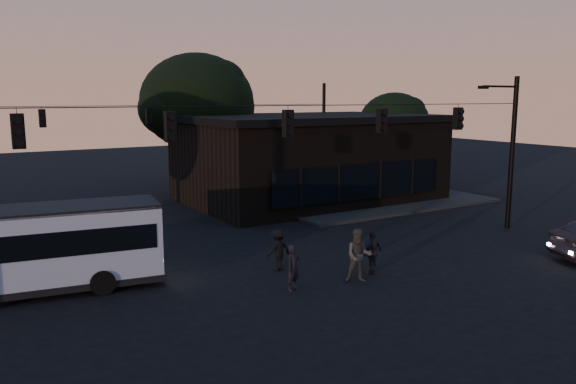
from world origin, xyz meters
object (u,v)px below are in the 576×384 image
pedestrian_a (293,268)px  pedestrian_d (278,250)px  building (309,157)px  pedestrian_c (373,252)px  pedestrian_b (359,255)px

pedestrian_a → pedestrian_d: (0.70, 2.17, 0.01)m
building → pedestrian_c: bearing=-115.2°
pedestrian_a → building: bearing=35.8°
building → pedestrian_d: building is taller
building → pedestrian_a: 17.42m
pedestrian_c → pedestrian_a: bearing=-13.2°
pedestrian_a → pedestrian_b: bearing=-29.2°
building → pedestrian_b: bearing=-117.7°
pedestrian_a → pedestrian_d: bearing=53.7°
building → pedestrian_c: (-6.61, -14.08, -1.89)m
pedestrian_c → pedestrian_b: bearing=10.9°
pedestrian_a → pedestrian_b: size_ratio=0.82×
pedestrian_a → pedestrian_c: (3.47, -0.01, 0.03)m
building → pedestrian_a: (-10.08, -14.07, -1.92)m
pedestrian_a → pedestrian_b: (2.45, -0.46, 0.17)m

